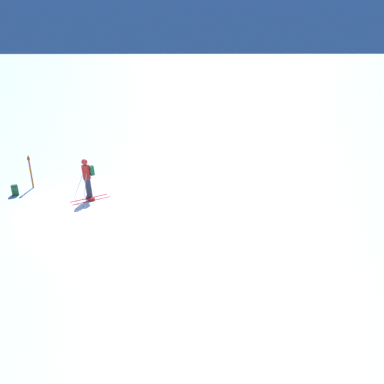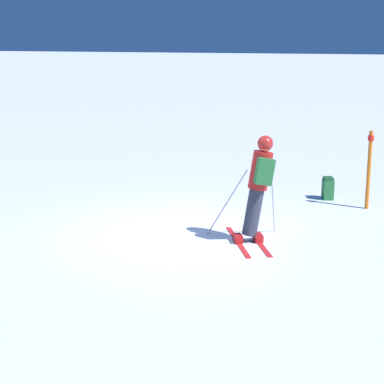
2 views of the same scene
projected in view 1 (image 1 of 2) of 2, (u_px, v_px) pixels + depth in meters
name	position (u px, v px, depth m)	size (l,w,h in m)	color
ground_plane	(83.00, 211.00, 16.06)	(300.00, 300.00, 0.00)	white
skier	(87.00, 177.00, 16.97)	(1.50, 1.74, 1.90)	red
spare_backpack	(15.00, 190.00, 17.64)	(0.33, 0.37, 0.50)	#236633
trail_marker	(30.00, 170.00, 18.25)	(0.13, 0.13, 1.65)	orange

